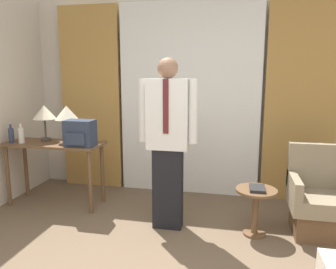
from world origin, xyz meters
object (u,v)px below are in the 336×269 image
object	(u,v)px
table_lamp_left	(44,113)
backpack	(80,133)
bottle_near_edge	(11,135)
book	(257,188)
person	(168,138)
table_lamp_right	(67,114)
side_table	(256,204)
armchair	(320,202)
desk	(54,153)
bottle_by_lamp	(21,135)

from	to	relation	value
table_lamp_left	backpack	size ratio (longest dim) A/B	1.35
bottle_near_edge	book	size ratio (longest dim) A/B	1.02
table_lamp_left	backpack	bearing A→B (deg)	-17.80
backpack	book	bearing A→B (deg)	-6.88
book	backpack	bearing A→B (deg)	173.12
bottle_near_edge	person	world-z (taller)	person
table_lamp_right	person	xyz separation A→B (m)	(1.38, -0.42, -0.16)
side_table	armchair	bearing A→B (deg)	15.63
desk	side_table	bearing A→B (deg)	-7.77
table_lamp_left	desk	bearing A→B (deg)	-26.67
book	armchair	bearing A→B (deg)	17.25
backpack	person	size ratio (longest dim) A/B	0.19
backpack	armchair	size ratio (longest dim) A/B	0.37
book	side_table	bearing A→B (deg)	112.97
bottle_near_edge	backpack	xyz separation A→B (m)	(0.94, -0.01, 0.06)
bottle_near_edge	book	world-z (taller)	bottle_near_edge
bottle_by_lamp	armchair	xyz separation A→B (m)	(3.48, -0.04, -0.56)
bottle_near_edge	armchair	world-z (taller)	bottle_near_edge
bottle_near_edge	side_table	world-z (taller)	bottle_near_edge
table_lamp_right	armchair	xyz separation A→B (m)	(2.95, -0.23, -0.82)
table_lamp_right	bottle_near_edge	distance (m)	0.74
table_lamp_right	side_table	world-z (taller)	table_lamp_right
table_lamp_right	armchair	size ratio (longest dim) A/B	0.50
side_table	book	world-z (taller)	book
table_lamp_left	side_table	size ratio (longest dim) A/B	0.92
bottle_near_edge	table_lamp_left	bearing A→B (deg)	25.45
table_lamp_right	bottle_near_edge	xyz separation A→B (m)	(-0.68, -0.17, -0.26)
table_lamp_left	backpack	distance (m)	0.63
desk	table_lamp_right	bearing A→B (deg)	26.67
armchair	backpack	bearing A→B (deg)	179.07
desk	bottle_near_edge	bearing A→B (deg)	-169.41
bottle_by_lamp	armchair	world-z (taller)	bottle_by_lamp
person	book	xyz separation A→B (m)	(0.92, -0.01, -0.48)
table_lamp_left	bottle_near_edge	world-z (taller)	table_lamp_left
armchair	side_table	distance (m)	0.68
backpack	armchair	xyz separation A→B (m)	(2.69, -0.04, -0.62)
table_lamp_left	book	bearing A→B (deg)	-9.34
backpack	table_lamp_right	bearing A→B (deg)	145.08
bottle_by_lamp	backpack	size ratio (longest dim) A/B	0.72
desk	table_lamp_left	world-z (taller)	table_lamp_left
desk	armchair	bearing A→B (deg)	-2.76
side_table	book	bearing A→B (deg)	-67.03
armchair	side_table	size ratio (longest dim) A/B	1.85
table_lamp_left	bottle_by_lamp	xyz separation A→B (m)	(-0.22, -0.18, -0.25)
desk	bottle_near_edge	world-z (taller)	bottle_near_edge
desk	table_lamp_left	bearing A→B (deg)	153.33
table_lamp_right	person	bearing A→B (deg)	-16.91
table_lamp_right	armchair	world-z (taller)	table_lamp_right
book	desk	bearing A→B (deg)	171.85
bottle_near_edge	book	distance (m)	3.01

